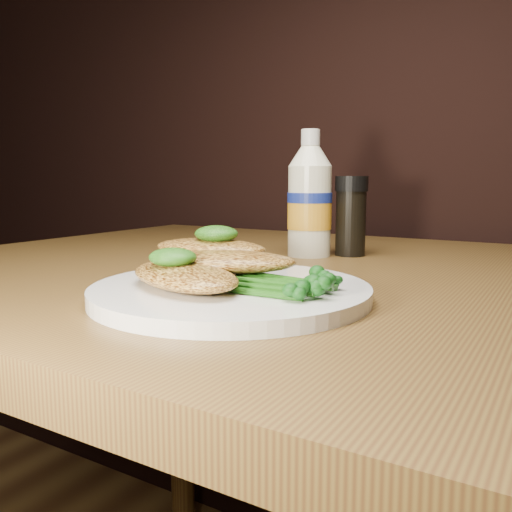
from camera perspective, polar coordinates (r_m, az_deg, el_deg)
The scene contains 9 objects.
plate at distance 0.50m, azimuth -2.72°, elevation -3.83°, with size 0.26×0.26×0.01m, color white.
chicken_front at distance 0.49m, azimuth -7.67°, elevation -2.10°, with size 0.14×0.07×0.02m, color gold.
chicken_mid at distance 0.51m, azimuth -3.19°, elevation -0.56°, with size 0.14×0.07×0.02m, color gold.
chicken_back at distance 0.56m, azimuth -4.96°, elevation 0.89°, with size 0.12×0.06×0.02m, color gold.
pesto_front at distance 0.49m, azimuth -8.89°, elevation -0.13°, with size 0.05×0.04×0.02m, color black.
pesto_back at distance 0.55m, azimuth -4.27°, elevation 2.40°, with size 0.05×0.04×0.02m, color black.
broccolini_bundle at distance 0.47m, azimuth 1.99°, elevation -2.57°, with size 0.12×0.09×0.02m, color #1E5613, non-canonical shape.
mayo_bottle at distance 0.77m, azimuth 5.77°, elevation 6.66°, with size 0.06×0.06×0.18m, color white, non-canonical shape.
pepper_grinder at distance 0.78m, azimuth 10.11°, elevation 4.22°, with size 0.05×0.05×0.11m, color black, non-canonical shape.
Camera 1 is at (0.23, 0.45, 0.86)m, focal length 37.40 mm.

